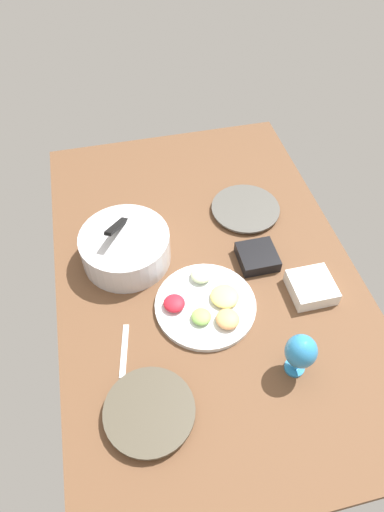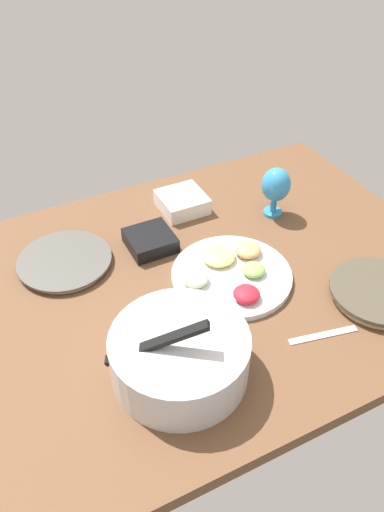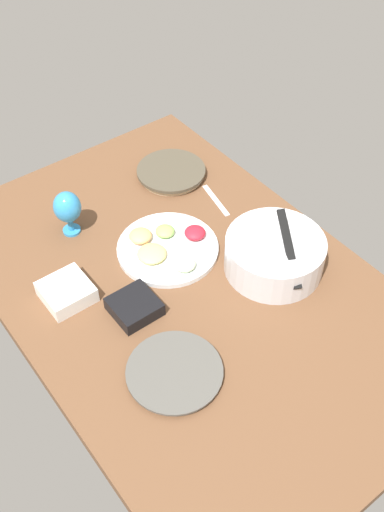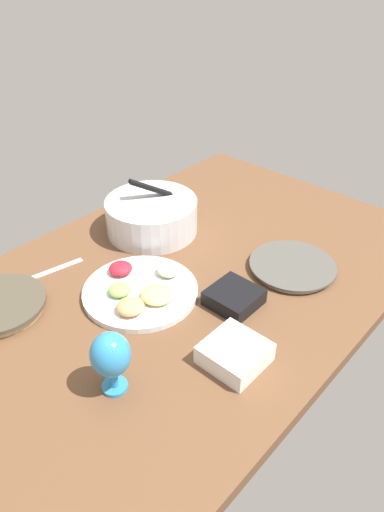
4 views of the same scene
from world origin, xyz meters
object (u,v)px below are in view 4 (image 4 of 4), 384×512
hurricane_glass_blue (111,356)px  square_bowl_black (234,297)px  mixing_bowl (152,215)px  square_bowl_white (235,353)px  dinner_plate_right (292,266)px  fruit_platter (141,290)px

hurricane_glass_blue → square_bowl_black: hurricane_glass_blue is taller
mixing_bowl → square_bowl_black: 46.68cm
square_bowl_black → square_bowl_white: size_ratio=0.93×
mixing_bowl → square_bowl_white: bearing=-116.2°
square_bowl_black → mixing_bowl: bearing=75.4°
dinner_plate_right → mixing_bowl: bearing=105.3°
fruit_platter → mixing_bowl: bearing=40.5°
dinner_plate_right → fruit_platter: 47.49cm
dinner_plate_right → fruit_platter: bearing=146.9°
square_bowl_white → square_bowl_black: bearing=38.2°
dinner_plate_right → hurricane_glass_blue: (-66.84, 5.68, 9.40)cm
dinner_plate_right → hurricane_glass_blue: size_ratio=1.62×
mixing_bowl → square_bowl_white: mixing_bowl is taller
dinner_plate_right → square_bowl_white: square_bowl_white is taller
fruit_platter → square_bowl_white: 35.84cm
fruit_platter → square_bowl_white: square_bowl_white is taller
fruit_platter → hurricane_glass_blue: size_ratio=2.02×
mixing_bowl → hurricane_glass_blue: size_ratio=1.93×
square_bowl_white → fruit_platter: bearing=86.6°
fruit_platter → hurricane_glass_blue: (-27.08, -20.28, 8.86)cm
dinner_plate_right → mixing_bowl: size_ratio=0.84×
fruit_platter → square_bowl_black: (14.77, -22.42, 0.91)cm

